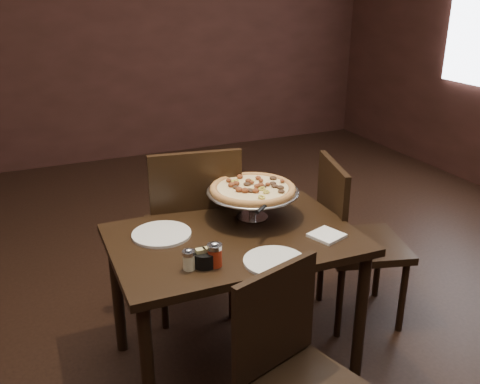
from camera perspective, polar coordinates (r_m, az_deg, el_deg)
name	(u,v)px	position (r m, az deg, el deg)	size (l,w,h in m)	color
room	(255,77)	(2.31, 1.64, 12.20)	(6.04, 7.04, 2.84)	black
dining_table	(235,254)	(2.48, -0.59, -6.62)	(1.13, 0.77, 0.70)	black
pizza_stand	(253,189)	(2.56, 1.36, 0.29)	(0.45, 0.45, 0.18)	#ADADB4
parmesan_shaker	(189,259)	(2.17, -5.48, -7.18)	(0.05, 0.05, 0.09)	#F9F5C1
pepper_flake_shaker	(215,255)	(2.18, -2.71, -6.69)	(0.06, 0.06, 0.11)	#991E0D
packet_caddy	(205,258)	(2.19, -3.80, -7.02)	(0.10, 0.10, 0.08)	black
napkin_stack	(327,235)	(2.46, 9.23, -4.59)	(0.13, 0.13, 0.01)	white
plate_left	(162,234)	(2.47, -8.36, -4.46)	(0.27, 0.27, 0.01)	white
plate_near	(275,261)	(2.22, 3.71, -7.38)	(0.26, 0.26, 0.01)	white
serving_spatula	(263,208)	(2.37, 2.42, -1.75)	(0.16, 0.16, 0.02)	#ADADB4
chair_far	(193,225)	(2.91, -5.04, -3.57)	(0.53, 0.53, 1.00)	black
chair_near	(296,373)	(2.05, 5.94, -18.64)	(0.49, 0.49, 0.85)	black
chair_side	(351,236)	(2.94, 11.78, -4.60)	(0.53, 0.53, 0.92)	black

